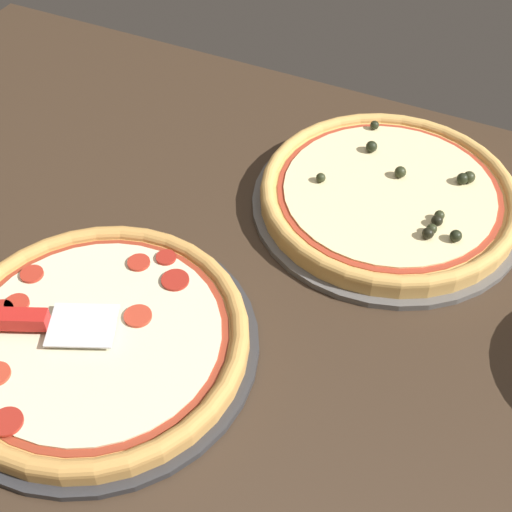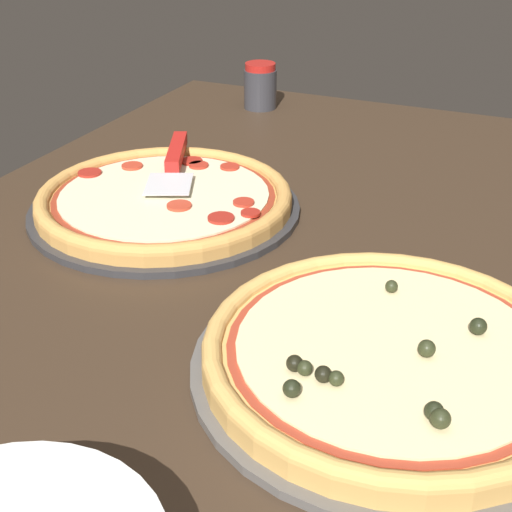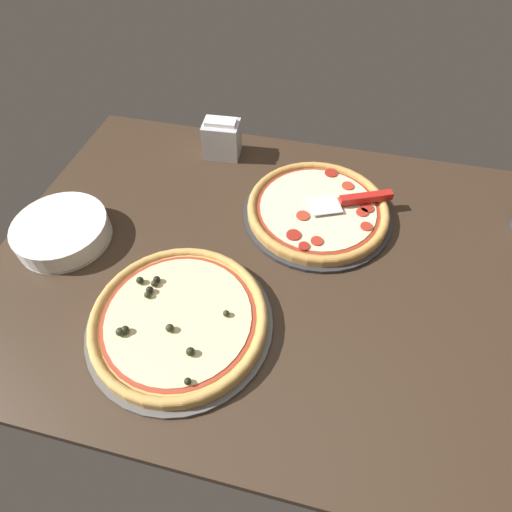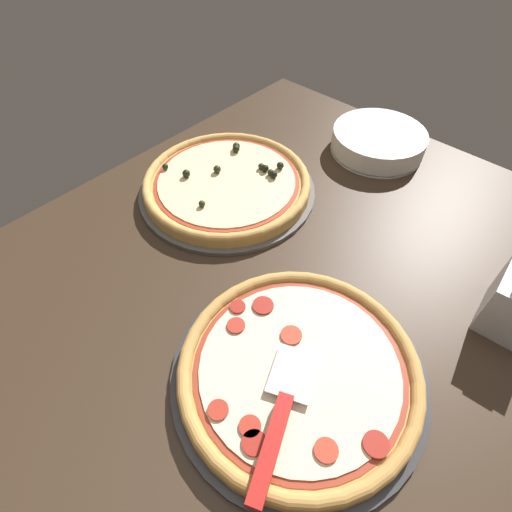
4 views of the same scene
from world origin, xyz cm
name	(u,v)px [view 2 (image 2 of 4)]	position (x,y,z in cm)	size (l,w,h in cm)	color
ground_plane	(263,259)	(0.00, 0.00, -1.80)	(144.69, 99.24, 3.60)	#38281C
pizza_pan_front	(165,209)	(-4.57, -17.82, 0.50)	(40.05, 40.05, 1.00)	#2D2D30
pizza_front	(165,197)	(-4.59, -17.82, 2.32)	(37.65, 37.65, 2.72)	#C68E47
pizza_pan_back	(389,369)	(19.72, 22.48, 0.50)	(40.39, 40.39, 1.00)	#565451
pizza_back	(391,352)	(19.76, 22.48, 2.62)	(37.96, 37.96, 4.27)	tan
serving_spatula	(175,157)	(-14.78, -21.67, 4.57)	(22.43, 13.06, 2.00)	silver
parmesan_shaker	(260,86)	(-58.35, -25.89, 4.64)	(6.90, 6.90, 9.47)	#333338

